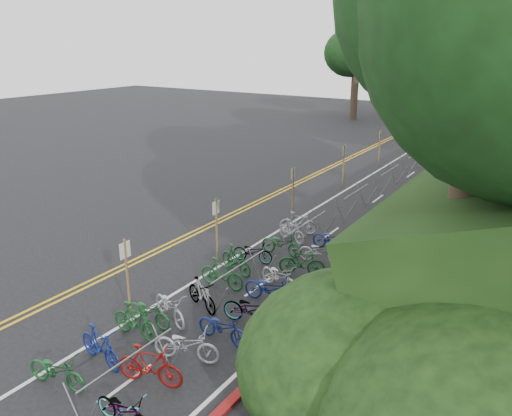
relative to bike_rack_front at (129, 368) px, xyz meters
The scene contains 9 objects.
ground 4.39m from the bike_rack_front, 146.55° to the left, with size 120.00×120.00×0.00m, color black.
road_markings 12.85m from the bike_rack_front, 103.37° to the left, with size 7.47×80.00×0.01m.
red_curb 14.55m from the bike_rack_front, 81.68° to the left, with size 0.25×28.00×0.10m, color maroon.
bike_rack_front is the anchor object (origin of this frame).
bike_racks_rest 15.39m from the bike_rack_front, 92.22° to the left, with size 1.14×23.00×1.17m.
signpost_near 3.82m from the bike_rack_front, 136.38° to the left, with size 0.08×0.40×2.58m.
signposts_rest 16.66m from the bike_rack_front, 100.37° to the left, with size 0.08×18.40×2.50m.
bike_front 3.26m from the bike_rack_front, 126.94° to the left, with size 1.69×0.59×0.89m, color #144C1E.
bike_valet 5.14m from the bike_rack_front, 96.71° to the left, with size 3.37×13.99×1.07m.
Camera 1 is at (11.39, -9.03, 8.07)m, focal length 35.00 mm.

